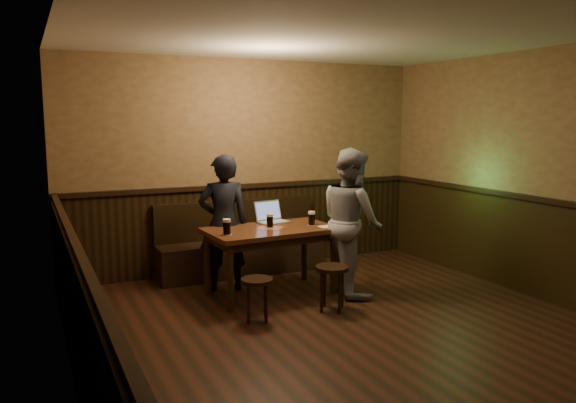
% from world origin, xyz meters
% --- Properties ---
extents(room, '(5.04, 6.04, 2.84)m').
position_xyz_m(room, '(0.00, 0.22, 1.20)').
color(room, black).
rests_on(room, ground).
extents(bench, '(2.20, 0.50, 0.95)m').
position_xyz_m(bench, '(-0.23, 2.75, 0.31)').
color(bench, black).
rests_on(bench, ground).
extents(pub_table, '(1.51, 0.92, 0.79)m').
position_xyz_m(pub_table, '(-0.23, 1.75, 0.68)').
color(pub_table, '#4E2A16').
rests_on(pub_table, ground).
extents(stool_left, '(0.43, 0.43, 0.44)m').
position_xyz_m(stool_left, '(-0.70, 1.01, 0.35)').
color(stool_left, black).
rests_on(stool_left, ground).
extents(stool_right, '(0.40, 0.40, 0.48)m').
position_xyz_m(stool_right, '(0.14, 0.96, 0.38)').
color(stool_right, black).
rests_on(stool_right, ground).
extents(pint_left, '(0.11, 0.11, 0.17)m').
position_xyz_m(pint_left, '(-0.81, 1.60, 0.87)').
color(pint_left, '#A81418').
rests_on(pint_left, pub_table).
extents(pint_mid, '(0.10, 0.10, 0.16)m').
position_xyz_m(pint_mid, '(-0.22, 1.78, 0.86)').
color(pint_mid, '#A81418').
rests_on(pint_mid, pub_table).
extents(pint_right, '(0.11, 0.11, 0.17)m').
position_xyz_m(pint_right, '(0.27, 1.70, 0.87)').
color(pint_right, '#A81418').
rests_on(pint_right, pub_table).
extents(laptop, '(0.41, 0.35, 0.26)m').
position_xyz_m(laptop, '(-0.08, 2.07, 0.85)').
color(laptop, silver).
rests_on(laptop, pub_table).
extents(menu, '(0.23, 0.17, 0.00)m').
position_xyz_m(menu, '(0.41, 1.54, 0.79)').
color(menu, silver).
rests_on(menu, pub_table).
extents(person_suit, '(0.65, 0.48, 1.62)m').
position_xyz_m(person_suit, '(-0.66, 2.14, 0.81)').
color(person_suit, black).
rests_on(person_suit, ground).
extents(person_grey, '(0.71, 0.88, 1.70)m').
position_xyz_m(person_grey, '(0.65, 1.41, 0.85)').
color(person_grey, gray).
rests_on(person_grey, ground).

